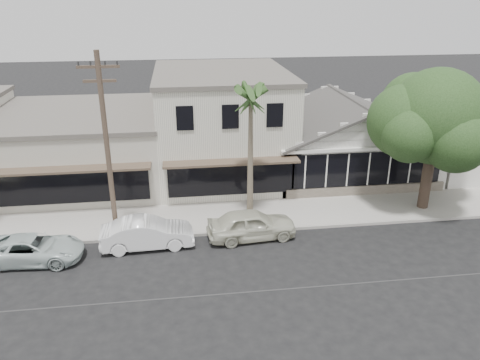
{
  "coord_description": "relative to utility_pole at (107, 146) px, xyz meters",
  "views": [
    {
      "loc": [
        -5.69,
        -15.59,
        11.3
      ],
      "look_at": [
        -2.81,
        6.0,
        2.46
      ],
      "focal_mm": 35.0,
      "sensor_mm": 36.0,
      "label": 1
    }
  ],
  "objects": [
    {
      "name": "ground",
      "position": [
        9.0,
        -5.2,
        -4.79
      ],
      "size": [
        140.0,
        140.0,
        0.0
      ],
      "primitive_type": "plane",
      "color": "black",
      "rests_on": "ground"
    },
    {
      "name": "sidewalk_north",
      "position": [
        1.0,
        1.55,
        -4.71
      ],
      "size": [
        90.0,
        3.5,
        0.15
      ],
      "primitive_type": "cube",
      "color": "#9E9991",
      "rests_on": "ground"
    },
    {
      "name": "corner_shop",
      "position": [
        14.0,
        7.27,
        -2.17
      ],
      "size": [
        10.4,
        8.6,
        5.1
      ],
      "color": "white",
      "rests_on": "ground"
    },
    {
      "name": "side_cottage",
      "position": [
        22.2,
        6.3,
        -3.29
      ],
      "size": [
        6.0,
        6.0,
        3.0
      ],
      "primitive_type": "cube",
      "color": "white",
      "rests_on": "ground"
    },
    {
      "name": "row_building_near",
      "position": [
        6.0,
        8.3,
        -1.54
      ],
      "size": [
        8.0,
        10.0,
        6.5
      ],
      "primitive_type": "cube",
      "color": "silver",
      "rests_on": "ground"
    },
    {
      "name": "row_building_midnear",
      "position": [
        -3.0,
        8.3,
        -2.69
      ],
      "size": [
        10.0,
        10.0,
        4.2
      ],
      "primitive_type": "cube",
      "color": "#BBB7A8",
      "rests_on": "ground"
    },
    {
      "name": "utility_pole",
      "position": [
        0.0,
        0.0,
        0.0
      ],
      "size": [
        1.8,
        0.24,
        9.0
      ],
      "color": "brown",
      "rests_on": "ground"
    },
    {
      "name": "car_0",
      "position": [
        6.55,
        -0.78,
        -4.05
      ],
      "size": [
        4.45,
        2.11,
        1.47
      ],
      "primitive_type": "imported",
      "rotation": [
        0.0,
        0.0,
        1.66
      ],
      "color": "beige",
      "rests_on": "ground"
    },
    {
      "name": "car_1",
      "position": [
        1.55,
        -0.97,
        -4.08
      ],
      "size": [
        4.39,
        1.72,
        1.42
      ],
      "primitive_type": "imported",
      "rotation": [
        0.0,
        0.0,
        1.62
      ],
      "color": "white",
      "rests_on": "ground"
    },
    {
      "name": "car_2",
      "position": [
        -3.45,
        -1.59,
        -4.18
      ],
      "size": [
        4.52,
        2.31,
        1.22
      ],
      "primitive_type": "imported",
      "rotation": [
        0.0,
        0.0,
        1.5
      ],
      "color": "silver",
      "rests_on": "ground"
    },
    {
      "name": "shade_tree",
      "position": [
        16.41,
        1.42,
        0.33
      ],
      "size": [
        7.01,
        6.34,
        7.78
      ],
      "rotation": [
        0.0,
        0.0,
        -0.3
      ],
      "color": "#493B2C",
      "rests_on": "ground"
    },
    {
      "name": "palm_east",
      "position": [
        6.71,
        0.81,
        1.8
      ],
      "size": [
        2.92,
        2.92,
        7.67
      ],
      "color": "#726651",
      "rests_on": "ground"
    }
  ]
}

